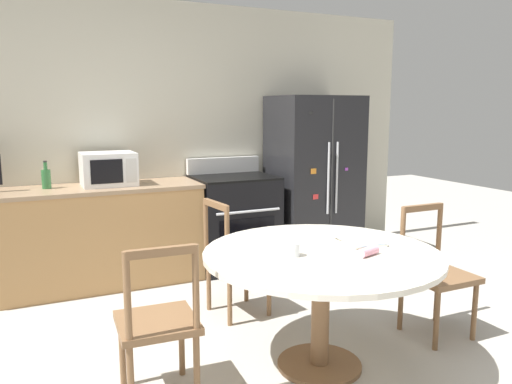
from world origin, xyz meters
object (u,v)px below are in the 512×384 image
(dining_chair_left, at_px, (158,324))
(counter_bottle, at_px, (46,178))
(microwave, at_px, (108,169))
(dining_chair_far, at_px, (235,259))
(oven_range, at_px, (234,221))
(candle_glass, at_px, (293,250))
(dining_chair_right, at_px, (436,274))
(refrigerator, at_px, (313,178))

(dining_chair_left, bearing_deg, counter_bottle, 104.93)
(microwave, xyz_separation_m, counter_bottle, (-0.52, 0.03, -0.06))
(microwave, distance_m, counter_bottle, 0.52)
(dining_chair_far, bearing_deg, oven_range, 151.01)
(microwave, height_order, candle_glass, microwave)
(candle_glass, bearing_deg, microwave, 108.00)
(oven_range, height_order, counter_bottle, counter_bottle)
(counter_bottle, distance_m, dining_chair_left, 2.19)
(dining_chair_right, relative_size, dining_chair_far, 1.00)
(refrigerator, xyz_separation_m, dining_chair_right, (-0.21, -1.99, -0.42))
(candle_glass, bearing_deg, counter_bottle, 119.22)
(refrigerator, relative_size, dining_chair_left, 1.89)
(counter_bottle, xyz_separation_m, dining_chair_left, (0.43, -2.08, -0.56))
(refrigerator, distance_m, dining_chair_left, 2.96)
(dining_chair_right, bearing_deg, counter_bottle, -41.17)
(counter_bottle, relative_size, dining_chair_left, 0.27)
(oven_range, bearing_deg, refrigerator, -1.68)
(microwave, distance_m, dining_chair_left, 2.14)
(dining_chair_right, height_order, dining_chair_left, same)
(candle_glass, bearing_deg, dining_chair_far, 87.41)
(counter_bottle, height_order, dining_chair_left, counter_bottle)
(candle_glass, bearing_deg, refrigerator, 55.86)
(refrigerator, height_order, dining_chair_left, refrigerator)
(dining_chair_left, bearing_deg, microwave, 90.85)
(oven_range, distance_m, dining_chair_far, 1.19)
(counter_bottle, distance_m, dining_chair_far, 1.81)
(oven_range, relative_size, dining_chair_right, 1.20)
(counter_bottle, distance_m, dining_chair_right, 3.23)
(microwave, distance_m, candle_glass, 2.27)
(refrigerator, relative_size, counter_bottle, 7.13)
(counter_bottle, relative_size, dining_chair_right, 0.27)
(refrigerator, relative_size, oven_range, 1.58)
(refrigerator, height_order, dining_chair_far, refrigerator)
(dining_chair_far, bearing_deg, dining_chair_left, -49.25)
(dining_chair_right, xyz_separation_m, candle_glass, (-1.19, -0.07, 0.34))
(refrigerator, xyz_separation_m, oven_range, (-0.90, 0.03, -0.39))
(oven_range, xyz_separation_m, dining_chair_far, (-0.45, -1.10, -0.03))
(dining_chair_far, bearing_deg, dining_chair_right, 44.74)
(candle_glass, bearing_deg, oven_range, 76.63)
(oven_range, relative_size, counter_bottle, 4.51)
(counter_bottle, height_order, candle_glass, counter_bottle)
(counter_bottle, bearing_deg, candle_glass, -60.78)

